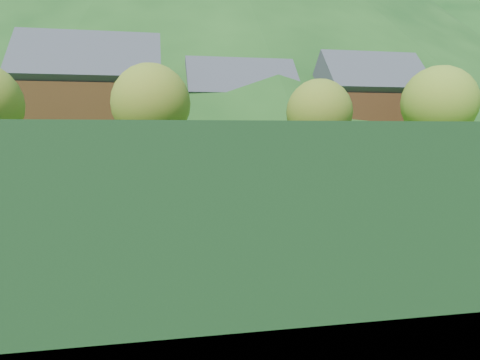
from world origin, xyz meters
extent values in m
plane|color=#294F18|center=(0.00, 0.00, 0.00)|extent=(400.00, 400.00, 0.00)
cube|color=#C5481F|center=(0.00, 0.00, 0.01)|extent=(40.00, 24.00, 0.02)
cone|color=#123512|center=(90.00, 150.00, 47.50)|extent=(260.00, 260.00, 95.00)
imported|color=#18349E|center=(-1.49, -2.38, 0.96)|extent=(0.70, 0.48, 1.87)
imported|color=orange|center=(1.14, 3.06, 0.72)|extent=(0.78, 0.67, 1.40)
imported|color=orange|center=(5.79, 3.13, 0.72)|extent=(0.83, 0.38, 1.40)
imported|color=#EE5515|center=(5.03, 2.54, 0.73)|extent=(0.74, 0.52, 1.42)
imported|color=orange|center=(7.96, 1.50, 0.69)|extent=(0.94, 0.64, 1.33)
sphere|color=#C3E926|center=(1.38, -1.83, 0.05)|extent=(0.07, 0.07, 0.07)
sphere|color=#C3E926|center=(-0.37, -5.76, 0.05)|extent=(0.07, 0.07, 0.07)
sphere|color=#C3E926|center=(2.58, -7.72, 0.05)|extent=(0.07, 0.07, 0.07)
sphere|color=#C3E926|center=(-4.62, -3.71, 0.05)|extent=(0.07, 0.07, 0.07)
sphere|color=#C3E926|center=(0.64, -7.79, 0.05)|extent=(0.07, 0.07, 0.07)
sphere|color=#C3E926|center=(-3.71, -8.88, 0.05)|extent=(0.07, 0.07, 0.07)
sphere|color=#C3E926|center=(-3.94, -8.92, 0.05)|extent=(0.07, 0.07, 0.07)
sphere|color=#C3E926|center=(-4.27, -1.68, 0.05)|extent=(0.07, 0.07, 0.07)
sphere|color=#C3E926|center=(-1.56, -4.72, 0.05)|extent=(0.07, 0.07, 0.07)
sphere|color=#C3E926|center=(-2.71, -8.30, 0.05)|extent=(0.07, 0.07, 0.07)
sphere|color=#C3E926|center=(2.72, -3.17, 0.05)|extent=(0.07, 0.07, 0.07)
cube|color=white|center=(0.00, -5.49, 0.02)|extent=(23.77, 0.06, 0.00)
cube|color=silver|center=(0.00, 5.49, 0.02)|extent=(23.77, 0.06, 0.00)
cube|color=white|center=(0.00, -4.12, 0.02)|extent=(23.77, 0.06, 0.00)
cube|color=white|center=(0.00, 4.12, 0.02)|extent=(23.77, 0.06, 0.00)
cube|color=white|center=(-6.40, 0.00, 0.02)|extent=(0.06, 8.23, 0.00)
cube|color=white|center=(6.40, 0.00, 0.02)|extent=(0.06, 8.23, 0.00)
cube|color=white|center=(0.00, 0.00, 0.02)|extent=(12.80, 0.06, 0.00)
cube|color=silver|center=(0.00, 0.00, 0.02)|extent=(0.06, 10.97, 0.00)
cube|color=black|center=(0.00, 0.00, 0.47)|extent=(0.03, 11.97, 0.90)
cube|color=white|center=(0.00, 0.00, 0.94)|extent=(0.05, 11.97, 0.06)
cylinder|color=black|center=(0.00, -5.99, 0.57)|extent=(0.10, 0.10, 1.10)
cylinder|color=black|center=(0.00, 5.99, 0.57)|extent=(0.10, 0.10, 1.10)
cube|color=black|center=(0.00, 12.00, 1.52)|extent=(40.00, 0.05, 3.00)
cube|color=#1A5B2A|center=(0.00, 12.00, 0.52)|extent=(40.40, 0.05, 1.00)
cube|color=#185424|center=(0.00, -12.00, 0.52)|extent=(40.40, 0.05, 1.00)
cylinder|color=black|center=(-6.34, -3.54, 0.30)|extent=(0.02, 0.02, 0.55)
cylinder|color=black|center=(-5.79, -3.54, 0.30)|extent=(0.02, 0.02, 0.55)
cylinder|color=black|center=(-6.34, -2.99, 0.30)|extent=(0.02, 0.02, 0.55)
cylinder|color=black|center=(-5.79, -2.99, 0.30)|extent=(0.02, 0.02, 0.55)
cube|color=black|center=(-6.06, -3.27, 0.57)|extent=(0.55, 0.55, 0.02)
cube|color=black|center=(-6.06, -3.54, 0.80)|extent=(0.55, 0.02, 0.45)
cube|color=black|center=(-6.06, -2.99, 0.80)|extent=(0.55, 0.02, 0.45)
cube|color=black|center=(-6.34, -3.27, 0.80)|extent=(0.02, 0.55, 0.45)
cube|color=black|center=(-5.79, -3.27, 0.80)|extent=(0.02, 0.55, 0.45)
sphere|color=#CCE526|center=(-6.27, -3.47, 0.99)|extent=(0.07, 0.07, 0.07)
sphere|color=#CCE526|center=(-6.27, -3.34, 0.99)|extent=(0.07, 0.07, 0.07)
sphere|color=#CCE526|center=(-6.27, -3.20, 0.99)|extent=(0.07, 0.07, 0.07)
sphere|color=#CCE526|center=(-6.27, -3.06, 0.99)|extent=(0.07, 0.07, 0.07)
sphere|color=#CCE526|center=(-6.13, -3.47, 0.99)|extent=(0.07, 0.07, 0.07)
sphere|color=#CCE526|center=(-6.13, -3.34, 0.99)|extent=(0.07, 0.07, 0.07)
sphere|color=#CCE526|center=(-6.13, -3.20, 0.99)|extent=(0.07, 0.07, 0.07)
sphere|color=#CCE526|center=(-6.13, -3.06, 0.99)|extent=(0.07, 0.07, 0.07)
sphere|color=#CCE526|center=(-5.99, -3.47, 0.99)|extent=(0.07, 0.07, 0.07)
sphere|color=#CCE526|center=(-5.99, -3.34, 0.99)|extent=(0.07, 0.07, 0.07)
sphere|color=#CCE526|center=(-5.99, -3.20, 0.99)|extent=(0.07, 0.07, 0.07)
sphere|color=#CCE526|center=(-5.99, -3.06, 0.99)|extent=(0.07, 0.07, 0.07)
sphere|color=#CCE526|center=(-5.86, -3.47, 0.99)|extent=(0.07, 0.07, 0.07)
sphere|color=#CCE526|center=(-5.86, -3.34, 0.99)|extent=(0.07, 0.07, 0.07)
sphere|color=#CCE526|center=(-5.86, -3.20, 0.99)|extent=(0.07, 0.07, 0.07)
sphere|color=#CCE526|center=(-5.86, -3.06, 0.99)|extent=(0.07, 0.07, 0.07)
cube|color=beige|center=(-10.00, 30.00, 1.44)|extent=(12.00, 9.00, 2.88)
cube|color=#37200F|center=(-10.00, 30.00, 5.12)|extent=(12.24, 9.18, 4.48)
cube|color=#3C3D44|center=(-10.00, 30.00, 7.96)|extent=(13.80, 9.93, 9.93)
cube|color=beige|center=(6.00, 34.00, 1.26)|extent=(11.00, 8.00, 2.52)
cube|color=#3C2210|center=(6.00, 34.00, 4.48)|extent=(11.22, 8.16, 3.92)
cube|color=#3E3E45|center=(6.00, 34.00, 7.04)|extent=(12.65, 8.82, 8.82)
cube|color=beige|center=(20.00, 30.00, 1.35)|extent=(10.00, 8.00, 2.70)
cube|color=#381E0F|center=(20.00, 30.00, 4.80)|extent=(10.20, 8.16, 4.20)
cube|color=#3E3F46|center=(20.00, 30.00, 7.50)|extent=(11.50, 8.82, 8.82)
cylinder|color=#3E2718|center=(-4.00, 20.00, 1.44)|extent=(0.36, 0.36, 2.88)
sphere|color=#506E1D|center=(-4.00, 20.00, 5.20)|extent=(6.40, 6.40, 6.40)
cylinder|color=#3C2618|center=(10.00, 19.00, 1.26)|extent=(0.36, 0.36, 2.52)
sphere|color=#4C6B1C|center=(10.00, 19.00, 4.55)|extent=(5.60, 5.60, 5.60)
cylinder|color=#3D2618|center=(22.00, 20.00, 1.53)|extent=(0.36, 0.36, 3.06)
sphere|color=#4E761F|center=(22.00, 20.00, 5.53)|extent=(6.80, 6.80, 6.80)
camera|label=1|loc=(-3.35, -15.81, 2.92)|focal=32.00mm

